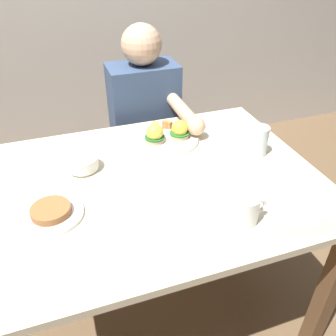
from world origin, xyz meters
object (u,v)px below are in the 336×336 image
Objects in this scene: eggs_benedict_plate at (167,135)px; fruit_bowl at (82,163)px; coffee_mug at (247,208)px; side_plate at (51,213)px; dining_table at (155,202)px; water_glass_near at (258,142)px; fork at (225,172)px; diner_person at (147,123)px.

eggs_benedict_plate is 2.25× the size of fruit_bowl.
side_plate is at bearing 159.06° from coffee_mug.
fruit_bowl is 1.08× the size of coffee_mug.
side_plate is (-0.13, -0.23, -0.02)m from fruit_bowl.
eggs_benedict_plate is at bearing 33.61° from side_plate.
dining_table is at bearing -32.48° from fruit_bowl.
water_glass_near is (0.68, -0.11, 0.02)m from fruit_bowl.
diner_person is at bearing 100.64° from fork.
eggs_benedict_plate is 0.55m from coffee_mug.
dining_table is 1.05× the size of diner_person.
coffee_mug is 0.56× the size of side_plate.
fork is 0.11× the size of diner_person.
fruit_bowl reaches higher than fork.
diner_person reaches higher than eggs_benedict_plate.
eggs_benedict_plate is 0.38m from fruit_bowl.
water_glass_near is (0.44, 0.04, 0.16)m from dining_table.
fruit_bowl is 0.97× the size of fork.
dining_table is 0.39m from coffee_mug.
fork reaches higher than dining_table.
diner_person is (-0.06, 0.90, -0.14)m from coffee_mug.
side_plate is (-0.80, -0.12, -0.04)m from water_glass_near.
diner_person is at bearing 76.73° from dining_table.
eggs_benedict_plate is at bearing 97.40° from coffee_mug.
coffee_mug is (0.20, -0.30, 0.16)m from dining_table.
fruit_bowl is at bearing 134.47° from coffee_mug.
dining_table is 0.62m from diner_person.
dining_table is at bearing -175.13° from water_glass_near.
water_glass_near is at bearing -62.01° from diner_person.
side_plate is 0.18× the size of diner_person.
water_glass_near is at bearing 8.33° from side_plate.
fork is at bearing 76.89° from coffee_mug.
diner_person reaches higher than fruit_bowl.
fruit_bowl is at bearing -164.79° from eggs_benedict_plate.
side_plate is (-0.62, -0.04, 0.01)m from fork.
fruit_bowl is 0.60× the size of side_plate.
eggs_benedict_plate reaches higher than fruit_bowl.
eggs_benedict_plate is 2.43× the size of coffee_mug.
dining_table is 9.67× the size of fork.
eggs_benedict_plate is at bearing 114.09° from fork.
diner_person is at bearing 88.49° from eggs_benedict_plate.
fruit_bowl is 1.00× the size of water_glass_near.
coffee_mug is (0.44, -0.45, 0.02)m from fruit_bowl.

